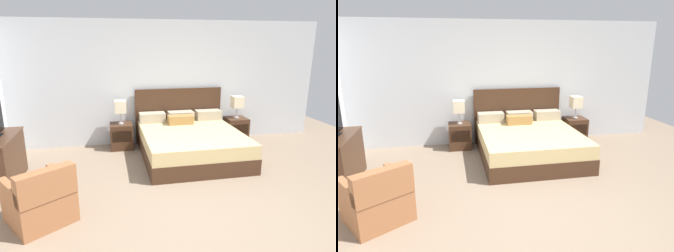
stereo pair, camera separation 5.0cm
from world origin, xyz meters
TOP-DOWN VIEW (x-y plane):
  - ground_plane at (0.00, 0.00)m, footprint 9.60×9.60m
  - wall_back at (0.00, 3.23)m, footprint 7.34×0.06m
  - bed at (0.45, 2.18)m, footprint 1.91×2.10m
  - nightstand_left at (-0.82, 2.92)m, footprint 0.46×0.44m
  - nightstand_right at (1.72, 2.92)m, footprint 0.46×0.44m
  - table_lamp_left at (-0.82, 2.92)m, footprint 0.23×0.23m
  - table_lamp_right at (1.72, 2.92)m, footprint 0.23×0.23m
  - armchair_by_window at (-1.93, 0.38)m, footprint 0.95×0.95m

SIDE VIEW (x-z plane):
  - ground_plane at x=0.00m, z-range 0.00..0.00m
  - nightstand_left at x=-0.82m, z-range 0.00..0.53m
  - nightstand_right at x=1.72m, z-range 0.00..0.53m
  - armchair_by_window at x=-1.93m, z-range -0.10..0.66m
  - bed at x=0.45m, z-range -0.30..0.89m
  - table_lamp_left at x=-0.82m, z-range 0.64..1.12m
  - table_lamp_right at x=1.72m, z-range 0.64..1.12m
  - wall_back at x=0.00m, z-range 0.00..2.61m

